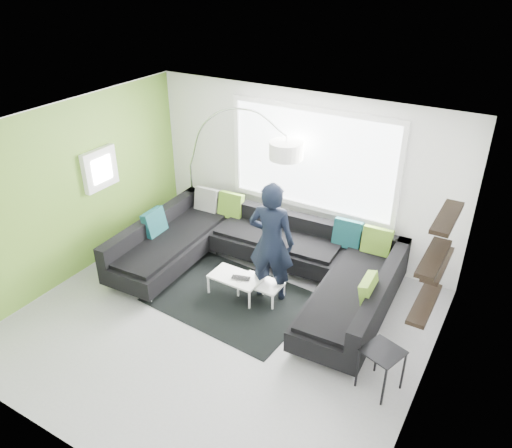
% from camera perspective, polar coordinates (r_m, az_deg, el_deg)
% --- Properties ---
extents(ground, '(5.50, 5.50, 0.00)m').
position_cam_1_polar(ground, '(7.30, -4.06, -11.21)').
color(ground, gray).
rests_on(ground, ground).
extents(room_shell, '(5.54, 5.04, 2.82)m').
position_cam_1_polar(room_shell, '(6.43, -3.30, 2.18)').
color(room_shell, white).
rests_on(room_shell, ground).
extents(sectional_sofa, '(4.26, 2.74, 0.90)m').
position_cam_1_polar(sectional_sofa, '(7.80, -0.05, -4.61)').
color(sectional_sofa, black).
rests_on(sectional_sofa, ground).
extents(rug, '(2.44, 1.85, 0.01)m').
position_cam_1_polar(rug, '(7.74, -2.82, -8.47)').
color(rug, black).
rests_on(rug, ground).
extents(coffee_table, '(1.03, 0.61, 0.33)m').
position_cam_1_polar(coffee_table, '(7.69, -0.90, -7.20)').
color(coffee_table, white).
rests_on(coffee_table, ground).
extents(arc_lamp, '(2.43, 1.13, 2.50)m').
position_cam_1_polar(arc_lamp, '(9.26, -7.49, 6.72)').
color(arc_lamp, silver).
rests_on(arc_lamp, ground).
extents(side_table, '(0.54, 0.54, 0.59)m').
position_cam_1_polar(side_table, '(6.38, 14.02, -15.82)').
color(side_table, black).
rests_on(side_table, ground).
extents(person, '(0.87, 0.73, 1.89)m').
position_cam_1_polar(person, '(7.29, 1.76, -2.08)').
color(person, black).
rests_on(person, ground).
extents(laptop, '(0.38, 0.33, 0.02)m').
position_cam_1_polar(laptop, '(7.54, -1.84, -6.37)').
color(laptop, black).
rests_on(laptop, coffee_table).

